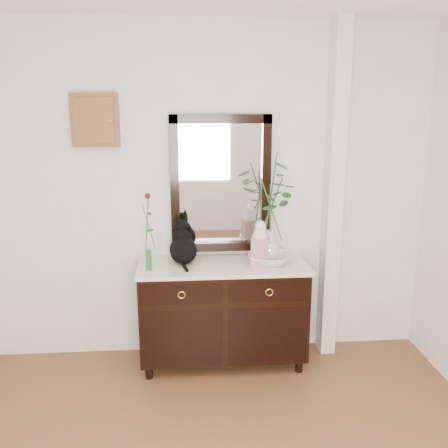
{
  "coord_description": "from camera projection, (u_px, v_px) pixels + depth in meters",
  "views": [
    {
      "loc": [
        -0.19,
        -1.96,
        2.11
      ],
      "look_at": [
        0.1,
        1.63,
        1.2
      ],
      "focal_mm": 40.0,
      "sensor_mm": 36.0,
      "label": 1
    }
  ],
  "objects": [
    {
      "name": "wall_mirror",
      "position": [
        221.0,
        185.0,
        3.98
      ],
      "size": [
        0.8,
        0.06,
        1.1
      ],
      "color": "black",
      "rests_on": "wall_back"
    },
    {
      "name": "pilaster",
      "position": [
        333.0,
        196.0,
        4.01
      ],
      "size": [
        0.12,
        0.2,
        2.7
      ],
      "primitive_type": "cube",
      "color": "white",
      "rests_on": "ground"
    },
    {
      "name": "lotus_bowl",
      "position": [
        269.0,
        259.0,
        3.9
      ],
      "size": [
        0.39,
        0.39,
        0.08
      ],
      "primitive_type": "imported",
      "rotation": [
        0.0,
        0.0,
        -0.21
      ],
      "color": "white",
      "rests_on": "sideboard"
    },
    {
      "name": "cat",
      "position": [
        183.0,
        241.0,
        3.89
      ],
      "size": [
        0.3,
        0.34,
        0.35
      ],
      "primitive_type": null,
      "rotation": [
        0.0,
        0.0,
        0.2
      ],
      "color": "black",
      "rests_on": "sideboard"
    },
    {
      "name": "bud_vase_rose",
      "position": [
        147.0,
        231.0,
        3.7
      ],
      "size": [
        0.09,
        0.09,
        0.6
      ],
      "primitive_type": null,
      "rotation": [
        0.0,
        0.0,
        -0.26
      ],
      "color": "#2E6E30",
      "rests_on": "sideboard"
    },
    {
      "name": "key_cabinet",
      "position": [
        95.0,
        120.0,
        3.76
      ],
      "size": [
        0.35,
        0.1,
        0.4
      ],
      "primitive_type": "cube",
      "color": "brown",
      "rests_on": "wall_back"
    },
    {
      "name": "sideboard",
      "position": [
        223.0,
        309.0,
        3.99
      ],
      "size": [
        1.33,
        0.52,
        0.82
      ],
      "color": "black",
      "rests_on": "ground"
    },
    {
      "name": "ginger_jar",
      "position": [
        260.0,
        242.0,
        3.83
      ],
      "size": [
        0.16,
        0.16,
        0.37
      ],
      "primitive_type": null,
      "rotation": [
        0.0,
        0.0,
        -0.17
      ],
      "color": "silver",
      "rests_on": "sideboard"
    },
    {
      "name": "wall_back",
      "position": [
        208.0,
        196.0,
        4.01
      ],
      "size": [
        3.6,
        0.04,
        2.7
      ],
      "primitive_type": "cube",
      "color": "white",
      "rests_on": "ground"
    },
    {
      "name": "vase_branches",
      "position": [
        270.0,
        207.0,
        3.8
      ],
      "size": [
        0.47,
        0.47,
        0.87
      ],
      "primitive_type": null,
      "rotation": [
        0.0,
        0.0,
        0.15
      ],
      "color": "silver",
      "rests_on": "lotus_bowl"
    }
  ]
}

